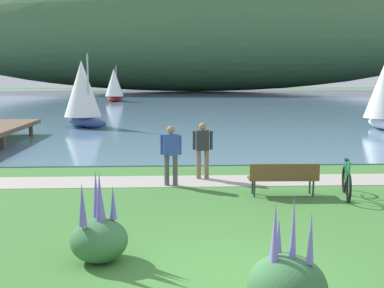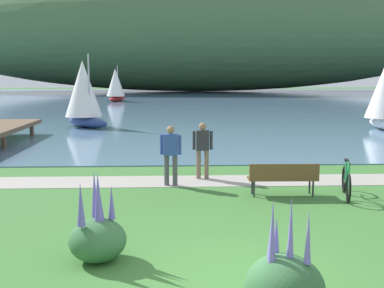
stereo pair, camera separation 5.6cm
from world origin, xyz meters
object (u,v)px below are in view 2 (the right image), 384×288
object	(u,v)px
bicycle_leaning_near_bench	(346,182)
person_on_the_grass	(171,152)
person_at_shoreline	(203,147)
sailboat_toward_hillside	(116,85)
sailboat_mid_bay	(84,93)
park_bench_near_camera	(283,176)

from	to	relation	value
bicycle_leaning_near_bench	person_on_the_grass	bearing A→B (deg)	162.00
person_at_shoreline	sailboat_toward_hillside	world-z (taller)	sailboat_toward_hillside
person_on_the_grass	sailboat_toward_hillside	world-z (taller)	sailboat_toward_hillside
bicycle_leaning_near_bench	sailboat_mid_bay	world-z (taller)	sailboat_mid_bay
person_at_shoreline	sailboat_mid_bay	world-z (taller)	sailboat_mid_bay
person_on_the_grass	sailboat_mid_bay	xyz separation A→B (m)	(-5.11, 14.68, 1.05)
sailboat_mid_bay	sailboat_toward_hillside	bearing A→B (deg)	92.68
park_bench_near_camera	sailboat_mid_bay	distance (m)	17.93
bicycle_leaning_near_bench	sailboat_toward_hillside	world-z (taller)	sailboat_toward_hillside
park_bench_near_camera	person_at_shoreline	xyz separation A→B (m)	(-1.96, 2.11, 0.46)
park_bench_near_camera	person_at_shoreline	world-z (taller)	person_at_shoreline
person_at_shoreline	person_on_the_grass	size ratio (longest dim) A/B	1.00
bicycle_leaning_near_bench	person_at_shoreline	world-z (taller)	person_at_shoreline
park_bench_near_camera	sailboat_toward_hillside	world-z (taller)	sailboat_toward_hillside
bicycle_leaning_near_bench	sailboat_toward_hillside	xyz separation A→B (m)	(-10.83, 41.72, 1.52)
bicycle_leaning_near_bench	sailboat_toward_hillside	size ratio (longest dim) A/B	0.43
person_at_shoreline	sailboat_mid_bay	size ratio (longest dim) A/B	0.40
person_at_shoreline	sailboat_mid_bay	xyz separation A→B (m)	(-6.07, 13.84, 1.05)
person_on_the_grass	sailboat_toward_hillside	bearing A→B (deg)	98.91
sailboat_mid_bay	person_on_the_grass	bearing A→B (deg)	-70.79
person_on_the_grass	sailboat_mid_bay	distance (m)	15.58
person_on_the_grass	park_bench_near_camera	bearing A→B (deg)	-23.61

